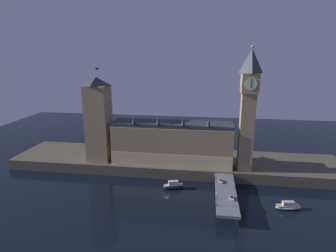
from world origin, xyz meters
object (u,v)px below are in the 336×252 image
object	(u,v)px
victoria_tower	(99,119)
car_southbound_lead	(232,198)
car_northbound_lead	(221,181)
street_lamp_far	(216,173)
pedestrian_mid_walk	(234,187)
boat_downstream	(288,206)
pedestrian_far_rail	(216,181)
boat_upstream	(173,186)
clock_tower	(248,107)
pedestrian_near_rail	(217,198)
street_lamp_near	(217,197)

from	to	relation	value
victoria_tower	car_southbound_lead	xyz separation A→B (m)	(83.45, -41.35, -27.41)
car_northbound_lead	street_lamp_far	size ratio (longest dim) A/B	0.77
car_southbound_lead	pedestrian_mid_walk	distance (m)	12.18
pedestrian_mid_walk	boat_downstream	xyz separation A→B (m)	(26.11, -6.61, -5.49)
car_southbound_lead	pedestrian_far_rail	bearing A→B (deg)	111.52
street_lamp_far	boat_downstream	xyz separation A→B (m)	(35.84, -17.08, -8.50)
street_lamp_far	pedestrian_mid_walk	bearing A→B (deg)	-47.07
victoria_tower	car_southbound_lead	size ratio (longest dim) A/B	13.53
pedestrian_mid_walk	boat_upstream	world-z (taller)	pedestrian_mid_walk
clock_tower	car_southbound_lead	distance (m)	55.43
car_northbound_lead	pedestrian_near_rail	size ratio (longest dim) A/B	2.70
street_lamp_far	boat_upstream	world-z (taller)	street_lamp_far
car_northbound_lead	boat_upstream	xyz separation A→B (m)	(-26.70, 0.53, -5.05)
car_southbound_lead	pedestrian_mid_walk	xyz separation A→B (m)	(2.33, 11.95, 0.19)
car_southbound_lead	car_northbound_lead	bearing A→B (deg)	104.16
pedestrian_far_rail	clock_tower	bearing A→B (deg)	50.29
boat_upstream	car_southbound_lead	bearing A→B (deg)	-31.24
victoria_tower	pedestrian_far_rail	world-z (taller)	victoria_tower
victoria_tower	pedestrian_far_rail	size ratio (longest dim) A/B	36.30
car_northbound_lead	pedestrian_mid_walk	distance (m)	9.59
car_northbound_lead	pedestrian_far_rail	xyz separation A→B (m)	(-2.33, -0.74, 0.22)
pedestrian_mid_walk	car_northbound_lead	bearing A→B (deg)	136.91
car_southbound_lead	pedestrian_near_rail	bearing A→B (deg)	-168.58
pedestrian_near_rail	street_lamp_near	bearing A→B (deg)	-94.08
car_northbound_lead	street_lamp_near	distance (m)	25.91
car_northbound_lead	street_lamp_far	distance (m)	5.76
victoria_tower	boat_downstream	size ratio (longest dim) A/B	4.64
clock_tower	car_southbound_lead	bearing A→B (deg)	-104.68
car_southbound_lead	street_lamp_near	distance (m)	10.78
street_lamp_near	street_lamp_far	size ratio (longest dim) A/B	1.08
clock_tower	pedestrian_near_rail	world-z (taller)	clock_tower
car_northbound_lead	boat_upstream	world-z (taller)	car_northbound_lead
victoria_tower	boat_downstream	world-z (taller)	victoria_tower
street_lamp_far	boat_downstream	size ratio (longest dim) A/B	0.47
pedestrian_mid_walk	street_lamp_near	bearing A→B (deg)	-117.17
pedestrian_far_rail	boat_downstream	distance (m)	37.96
clock_tower	car_southbound_lead	world-z (taller)	clock_tower
pedestrian_mid_walk	street_lamp_near	xyz separation A→B (m)	(-9.74, -18.97, 3.31)
clock_tower	boat_upstream	world-z (taller)	clock_tower
pedestrian_mid_walk	clock_tower	bearing A→B (deg)	73.70
pedestrian_near_rail	street_lamp_far	size ratio (longest dim) A/B	0.28
car_southbound_lead	pedestrian_mid_walk	world-z (taller)	pedestrian_mid_walk
pedestrian_near_rail	boat_downstream	world-z (taller)	pedestrian_near_rail
car_northbound_lead	boat_upstream	bearing A→B (deg)	178.87
street_lamp_far	car_northbound_lead	bearing A→B (deg)	-55.07
pedestrian_mid_walk	boat_downstream	world-z (taller)	pedestrian_mid_walk
pedestrian_mid_walk	street_lamp_far	world-z (taller)	street_lamp_far
pedestrian_mid_walk	street_lamp_far	size ratio (longest dim) A/B	0.27
clock_tower	pedestrian_far_rail	bearing A→B (deg)	-129.71
pedestrian_near_rail	pedestrian_mid_walk	world-z (taller)	pedestrian_near_rail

